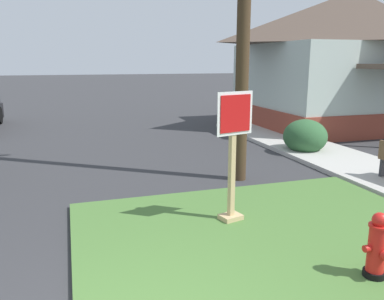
{
  "coord_description": "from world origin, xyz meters",
  "views": [
    {
      "loc": [
        -0.36,
        -3.0,
        2.74
      ],
      "look_at": [
        2.02,
        4.53,
        0.94
      ],
      "focal_mm": 36.73,
      "sensor_mm": 36.0,
      "label": 1
    }
  ],
  "objects": [
    {
      "name": "grass_corner_patch",
      "position": [
        2.53,
        1.91,
        0.04
      ],
      "size": [
        5.98,
        5.03,
        0.08
      ],
      "primitive_type": "cube",
      "color": "#477033",
      "rests_on": "ground"
    },
    {
      "name": "fire_hydrant",
      "position": [
        3.18,
        0.58,
        0.48
      ],
      "size": [
        0.38,
        0.34,
        0.85
      ],
      "color": "black",
      "rests_on": "grass_corner_patch"
    },
    {
      "name": "sidewalk_strip",
      "position": [
        6.72,
        5.44,
        0.06
      ],
      "size": [
        2.2,
        14.11,
        0.12
      ],
      "primitive_type": "cube",
      "color": "#B2AFA8",
      "rests_on": "ground"
    },
    {
      "name": "corner_house",
      "position": [
        11.15,
        11.19,
        2.85
      ],
      "size": [
        8.62,
        7.76,
        5.56
      ],
      "color": "brown",
      "rests_on": "ground"
    },
    {
      "name": "manhole_cover",
      "position": [
        0.79,
        3.31,
        0.01
      ],
      "size": [
        0.7,
        0.7,
        0.02
      ],
      "primitive_type": "cylinder",
      "color": "black",
      "rests_on": "ground"
    },
    {
      "name": "shrub_by_curb",
      "position": [
        6.38,
        7.04,
        0.52
      ],
      "size": [
        1.3,
        1.3,
        1.03
      ],
      "primitive_type": "ellipsoid",
      "color": "#2F5B33",
      "rests_on": "ground"
    },
    {
      "name": "stop_sign",
      "position": [
        2.18,
        2.81,
        1.13
      ],
      "size": [
        0.68,
        0.36,
        2.18
      ],
      "color": "tan",
      "rests_on": "grass_corner_patch"
    }
  ]
}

